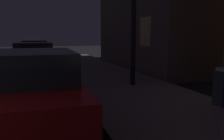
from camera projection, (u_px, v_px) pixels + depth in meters
The scene contains 4 objects.
car_red at pixel (32, 87), 4.35m from camera, with size 2.17×4.23×1.43m.
car_yellow_cab at pixel (34, 58), 10.29m from camera, with size 2.09×4.36×1.43m.
car_black at pixel (34, 51), 15.67m from camera, with size 2.18×4.09×1.43m.
car_green at pixel (35, 47), 21.65m from camera, with size 2.10×4.41×1.43m.
Camera 1 is at (2.97, -1.26, 1.69)m, focal length 35.45 mm.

